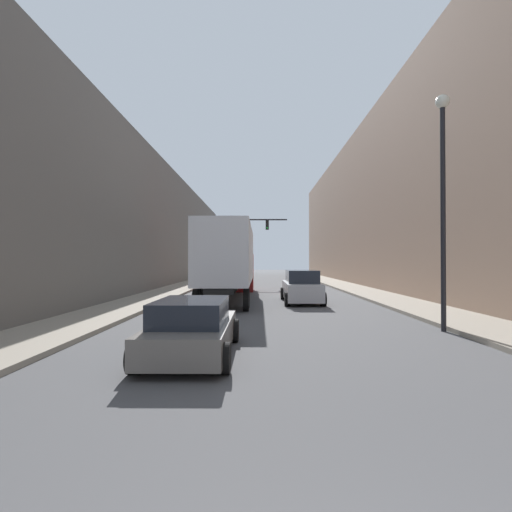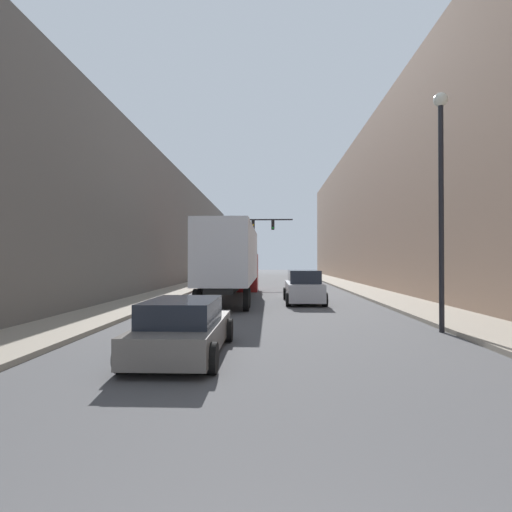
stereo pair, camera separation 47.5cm
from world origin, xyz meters
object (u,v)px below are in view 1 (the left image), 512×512
Objects in this scene: sedan_car at (193,328)px; suv_car at (301,287)px; semi_truck at (231,259)px; traffic_signal_gantry at (230,235)px; street_lamp at (443,182)px.

suv_car is at bearing 72.19° from sedan_car.
semi_truck reaches higher than sedan_car.
street_lamp is at bearing -70.69° from traffic_signal_gantry.
street_lamp is (7.65, -11.00, 2.47)m from semi_truck.
traffic_signal_gantry reaches higher than sedan_car.
sedan_car is 9.22m from street_lamp.
sedan_car is at bearing -107.81° from suv_car.
traffic_signal_gantry is 26.38m from street_lamp.
traffic_signal_gantry is (-1.07, 13.89, 2.32)m from semi_truck.
sedan_car is at bearing -89.51° from semi_truck.
traffic_signal_gantry is at bearing 94.41° from semi_truck.
suv_car is 0.65× the size of traffic_signal_gantry.
semi_truck is at bearing 90.49° from sedan_car.
street_lamp reaches higher than suv_car.
suv_car is (3.89, 12.12, 0.18)m from sedan_car.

